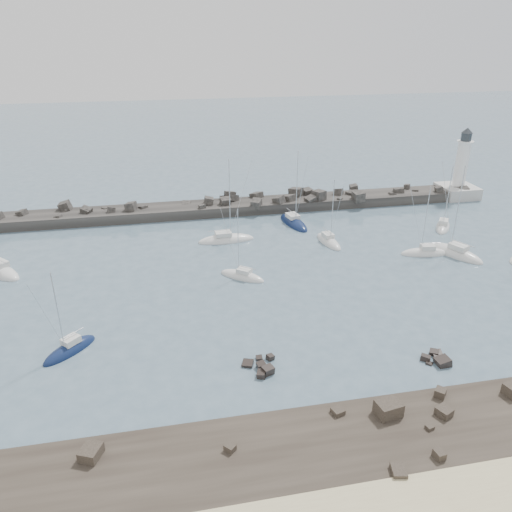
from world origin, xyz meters
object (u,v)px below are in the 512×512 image
(sailboat_5, at_px, (329,242))
(sailboat_8, at_px, (455,254))
(sailboat_4, at_px, (242,277))
(lighthouse, at_px, (458,182))
(sailboat_3, at_px, (226,240))
(sailboat_6, at_px, (294,223))
(sailboat_10, at_px, (443,227))
(sailboat_2, at_px, (70,350))
(sailboat_7, at_px, (424,253))

(sailboat_5, xyz_separation_m, sailboat_8, (17.35, -8.21, 0.02))
(sailboat_4, bearing_deg, lighthouse, 28.83)
(sailboat_3, distance_m, sailboat_4, 13.32)
(sailboat_6, xyz_separation_m, sailboat_10, (24.82, -6.89, 0.01))
(sailboat_5, bearing_deg, sailboat_2, -148.25)
(lighthouse, relative_size, sailboat_3, 1.01)
(lighthouse, distance_m, sailboat_7, 32.40)
(sailboat_2, relative_size, sailboat_5, 0.92)
(sailboat_2, xyz_separation_m, sailboat_3, (20.73, 26.76, -0.02))
(lighthouse, distance_m, sailboat_2, 81.11)
(lighthouse, distance_m, sailboat_3, 51.44)
(sailboat_7, bearing_deg, sailboat_10, 47.88)
(sailboat_3, height_order, sailboat_10, sailboat_3)
(sailboat_4, xyz_separation_m, sailboat_7, (28.63, 2.14, 0.01))
(sailboat_4, height_order, sailboat_8, sailboat_8)
(sailboat_5, distance_m, sailboat_6, 9.82)
(sailboat_2, distance_m, sailboat_5, 43.29)
(sailboat_7, bearing_deg, sailboat_2, -162.59)
(lighthouse, xyz_separation_m, sailboat_3, (-49.49, -13.74, -2.96))
(lighthouse, bearing_deg, sailboat_5, -152.06)
(sailboat_3, xyz_separation_m, sailboat_8, (33.44, -12.18, 0.02))
(sailboat_3, height_order, sailboat_5, sailboat_3)
(lighthouse, distance_m, sailboat_4, 56.17)
(sailboat_2, bearing_deg, sailboat_6, 43.70)
(sailboat_4, relative_size, sailboat_5, 0.94)
(sailboat_6, height_order, sailboat_8, sailboat_8)
(sailboat_3, relative_size, sailboat_10, 1.23)
(sailboat_3, relative_size, sailboat_5, 1.25)
(sailboat_6, relative_size, sailboat_10, 1.21)
(sailboat_4, bearing_deg, sailboat_2, -147.46)
(sailboat_3, bearing_deg, sailboat_10, -2.46)
(sailboat_4, distance_m, sailboat_10, 39.06)
(sailboat_4, bearing_deg, sailboat_3, 91.48)
(sailboat_4, xyz_separation_m, sailboat_10, (37.27, 11.69, 0.02))
(sailboat_4, xyz_separation_m, sailboat_6, (12.45, 18.59, 0.01))
(sailboat_5, bearing_deg, sailboat_10, 6.26)
(sailboat_4, bearing_deg, sailboat_6, 56.19)
(sailboat_3, bearing_deg, sailboat_5, -13.89)
(sailboat_8, bearing_deg, sailboat_2, -164.94)
(sailboat_6, bearing_deg, lighthouse, 12.98)
(sailboat_8, xyz_separation_m, sailboat_10, (4.18, 10.57, -0.01))
(lighthouse, height_order, sailboat_4, lighthouse)
(sailboat_7, xyz_separation_m, sailboat_10, (8.64, 9.56, 0.01))
(sailboat_7, bearing_deg, sailboat_8, -12.75)
(sailboat_6, bearing_deg, sailboat_5, -70.42)
(sailboat_5, relative_size, sailboat_7, 0.99)
(sailboat_3, distance_m, sailboat_7, 31.05)
(sailboat_3, xyz_separation_m, sailboat_6, (12.79, 5.28, 0.01))
(sailboat_6, height_order, sailboat_7, sailboat_6)
(sailboat_3, bearing_deg, sailboat_7, -21.09)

